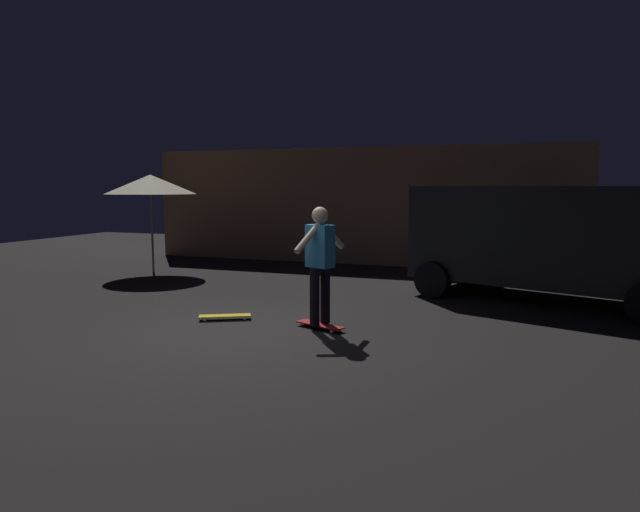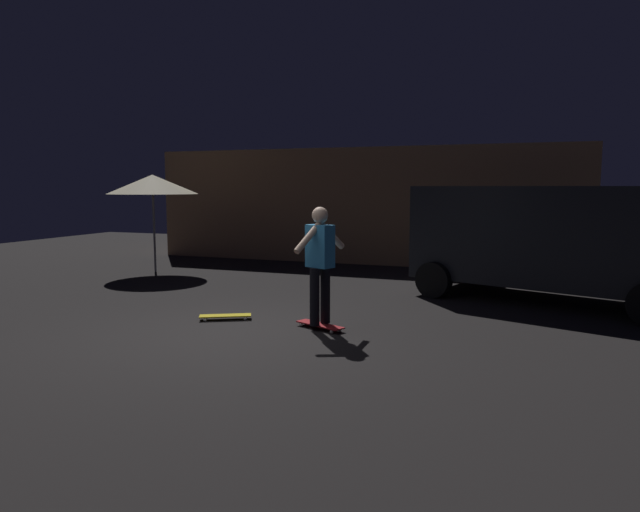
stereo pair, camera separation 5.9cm
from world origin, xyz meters
TOP-DOWN VIEW (x-y plane):
  - ground_plane at (0.00, 0.00)m, footprint 28.00×28.00m
  - low_building at (-0.54, 9.48)m, footprint 11.53×3.99m
  - parked_van at (4.18, 3.98)m, footprint 4.97×3.42m
  - patio_umbrella at (-4.54, 4.49)m, footprint 2.10×2.10m
  - skateboard_ridden at (1.06, 0.69)m, footprint 0.80×0.49m
  - skateboard_spare at (-0.50, 0.73)m, footprint 0.78×0.54m
  - skater at (1.06, 0.69)m, footprint 0.47×0.94m

SIDE VIEW (x-z plane):
  - ground_plane at x=0.00m, z-range 0.00..0.00m
  - skateboard_ridden at x=1.06m, z-range 0.02..0.09m
  - skateboard_spare at x=-0.50m, z-range 0.02..0.09m
  - skater at x=1.06m, z-range 0.20..1.87m
  - parked_van at x=4.18m, z-range 0.15..2.18m
  - low_building at x=-0.54m, z-range 0.00..3.03m
  - patio_umbrella at x=-4.54m, z-range 0.92..3.22m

